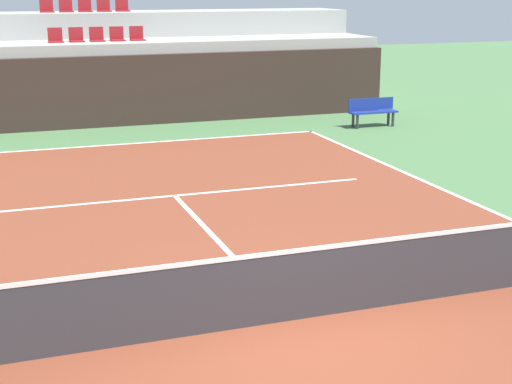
# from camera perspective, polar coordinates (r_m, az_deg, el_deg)

# --- Properties ---
(ground_plane) EXTENTS (80.00, 80.00, 0.00)m
(ground_plane) POSITION_cam_1_polar(r_m,az_deg,el_deg) (10.19, 2.73, -9.44)
(ground_plane) COLOR #477042
(court_surface) EXTENTS (11.00, 24.00, 0.01)m
(court_surface) POSITION_cam_1_polar(r_m,az_deg,el_deg) (10.19, 2.73, -9.41)
(court_surface) COLOR brown
(court_surface) RESTS_ON ground_plane
(baseline_far) EXTENTS (11.00, 0.10, 0.00)m
(baseline_far) POSITION_cam_1_polar(r_m,az_deg,el_deg) (21.24, -9.57, 3.50)
(baseline_far) COLOR white
(baseline_far) RESTS_ON court_surface
(service_line_far) EXTENTS (8.26, 0.10, 0.00)m
(service_line_far) POSITION_cam_1_polar(r_m,az_deg,el_deg) (15.94, -5.99, -0.27)
(service_line_far) COLOR white
(service_line_far) RESTS_ON court_surface
(centre_service_line) EXTENTS (0.10, 6.40, 0.00)m
(centre_service_line) POSITION_cam_1_polar(r_m,az_deg,el_deg) (12.99, -2.62, -3.83)
(centre_service_line) COLOR white
(centre_service_line) RESTS_ON court_surface
(back_wall) EXTENTS (18.28, 0.30, 2.12)m
(back_wall) POSITION_cam_1_polar(r_m,az_deg,el_deg) (23.85, -10.92, 7.27)
(back_wall) COLOR #33231E
(back_wall) RESTS_ON ground_plane
(stands_tier_lower) EXTENTS (18.28, 2.40, 2.45)m
(stands_tier_lower) POSITION_cam_1_polar(r_m,az_deg,el_deg) (25.15, -11.43, 8.02)
(stands_tier_lower) COLOR #9E9E99
(stands_tier_lower) RESTS_ON ground_plane
(stands_tier_upper) EXTENTS (18.28, 2.40, 3.26)m
(stands_tier_upper) POSITION_cam_1_polar(r_m,az_deg,el_deg) (27.48, -12.22, 9.42)
(stands_tier_upper) COLOR #9E9E99
(stands_tier_upper) RESTS_ON ground_plane
(seating_row_lower) EXTENTS (2.96, 0.44, 0.44)m
(seating_row_lower) POSITION_cam_1_polar(r_m,az_deg,el_deg) (25.12, -11.62, 11.09)
(seating_row_lower) COLOR maroon
(seating_row_lower) RESTS_ON stands_tier_lower
(seating_row_upper) EXTENTS (2.96, 0.44, 0.44)m
(seating_row_upper) POSITION_cam_1_polar(r_m,az_deg,el_deg) (27.46, -12.46, 13.08)
(seating_row_upper) COLOR maroon
(seating_row_upper) RESTS_ON stands_tier_upper
(tennis_net) EXTENTS (11.08, 0.08, 1.07)m
(tennis_net) POSITION_cam_1_polar(r_m,az_deg,el_deg) (9.99, 2.76, -6.78)
(tennis_net) COLOR black
(tennis_net) RESTS_ON court_surface
(player_bench) EXTENTS (1.50, 0.40, 0.85)m
(player_bench) POSITION_cam_1_polar(r_m,az_deg,el_deg) (23.77, 8.56, 6.00)
(player_bench) COLOR navy
(player_bench) RESTS_ON ground_plane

